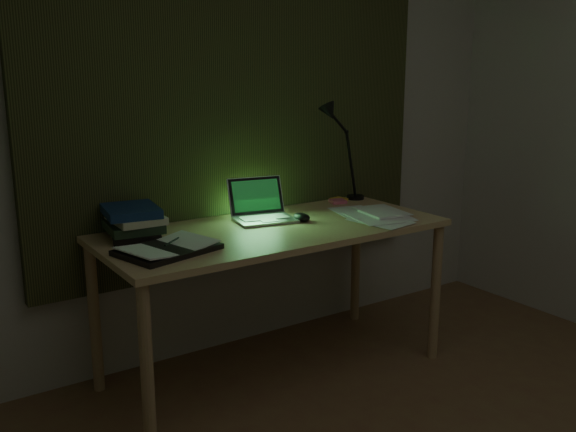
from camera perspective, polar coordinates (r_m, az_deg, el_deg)
name	(u,v)px	position (r m, az deg, el deg)	size (l,w,h in m)	color
wall_back	(237,112)	(3.32, -4.58, 9.24)	(3.50, 0.00, 2.50)	beige
curtain	(240,71)	(3.28, -4.29, 12.69)	(2.20, 0.06, 2.00)	#282D16
desk	(274,302)	(3.11, -1.24, -7.63)	(1.63, 0.71, 0.74)	tan
laptop	(265,201)	(3.09, -2.05, 1.36)	(0.28, 0.32, 0.20)	#A7A7AB
open_textbook	(168,248)	(2.65, -10.66, -2.84)	(0.38, 0.27, 0.03)	white
book_stack	(134,221)	(2.89, -13.49, -0.48)	(0.22, 0.27, 0.14)	white
loose_papers	(370,215)	(3.23, 7.34, 0.10)	(0.32, 0.34, 0.02)	white
mouse	(302,217)	(3.11, 1.22, -0.10)	(0.07, 0.10, 0.04)	black
sticky_yellow	(339,200)	(3.58, 4.53, 1.47)	(0.08, 0.08, 0.02)	gold
sticky_pink	(338,201)	(3.53, 4.44, 1.31)	(0.08, 0.08, 0.02)	#EC5B82
desk_lamp	(356,152)	(3.60, 6.11, 5.64)	(0.35, 0.27, 0.53)	black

